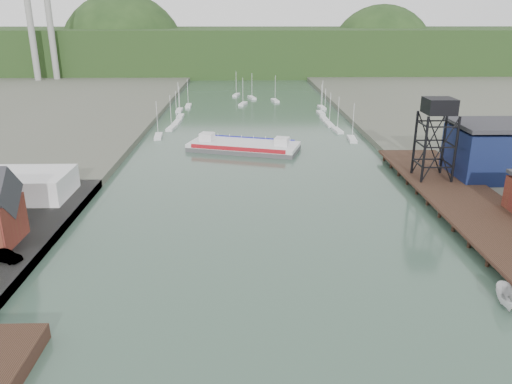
{
  "coord_description": "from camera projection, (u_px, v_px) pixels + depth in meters",
  "views": [
    {
      "loc": [
        -2.82,
        -37.43,
        32.93
      ],
      "look_at": [
        -0.82,
        44.68,
        4.0
      ],
      "focal_mm": 35.0,
      "sensor_mm": 36.0,
      "label": 1
    }
  ],
  "objects": [
    {
      "name": "lift_tower",
      "position": [
        439.0,
        111.0,
        96.6
      ],
      "size": [
        6.5,
        6.5,
        16.0
      ],
      "color": "black",
      "rests_on": "east_pier"
    },
    {
      "name": "white_shed",
      "position": [
        20.0,
        185.0,
        91.16
      ],
      "size": [
        18.0,
        12.0,
        4.5
      ],
      "primitive_type": "cube",
      "color": "silver",
      "rests_on": "west_quay"
    },
    {
      "name": "east_pier",
      "position": [
        467.0,
        201.0,
        88.96
      ],
      "size": [
        14.0,
        70.0,
        2.45
      ],
      "color": "black",
      "rests_on": "ground"
    },
    {
      "name": "blue_shed",
      "position": [
        503.0,
        151.0,
        101.68
      ],
      "size": [
        20.5,
        14.5,
        11.3
      ],
      "color": "#0D1839",
      "rests_on": "east_land"
    },
    {
      "name": "smokestacks",
      "position": [
        40.0,
        23.0,
        253.12
      ],
      "size": [
        11.2,
        8.2,
        60.0
      ],
      "color": "gray",
      "rests_on": "ground"
    },
    {
      "name": "chain_ferry",
      "position": [
        244.0,
        146.0,
        129.58
      ],
      "size": [
        30.08,
        18.81,
        4.04
      ],
      "rotation": [
        0.0,
        0.0,
        -0.29
      ],
      "color": "#48484A",
      "rests_on": "ground"
    },
    {
      "name": "motorboat",
      "position": [
        507.0,
        298.0,
        59.81
      ],
      "size": [
        3.53,
        5.98,
        2.17
      ],
      "primitive_type": "imported",
      "rotation": [
        0.0,
        0.0,
        -0.27
      ],
      "color": "silver",
      "rests_on": "ground"
    },
    {
      "name": "marina_sailboats",
      "position": [
        252.0,
        114.0,
        176.75
      ],
      "size": [
        57.71,
        92.65,
        0.9
      ],
      "color": "silver",
      "rests_on": "ground"
    },
    {
      "name": "car_west_b",
      "position": [
        5.0,
        256.0,
        67.34
      ],
      "size": [
        4.87,
        3.05,
        1.51
      ],
      "primitive_type": "imported",
      "rotation": [
        0.0,
        0.0,
        1.23
      ],
      "color": "#999999",
      "rests_on": "west_quay"
    },
    {
      "name": "distant_hills",
      "position": [
        242.0,
        53.0,
        326.91
      ],
      "size": [
        500.0,
        120.0,
        80.0
      ],
      "color": "#1C3316",
      "rests_on": "ground"
    }
  ]
}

